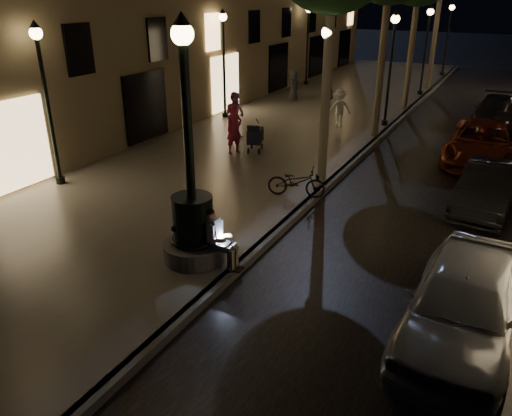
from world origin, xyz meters
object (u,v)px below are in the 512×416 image
Objects in this scene: car_third at (484,143)px; pedestrian_blue at (328,96)px; lamp_curb_d at (449,30)px; lamp_curb_c at (427,39)px; lamp_curb_b at (392,54)px; lamp_left_b at (224,50)px; car_front at (463,303)px; pedestrian_white at (339,108)px; pedestrian_red at (234,129)px; lamp_curb_a at (325,83)px; lamp_left_c at (308,34)px; fountain_lamppost at (193,217)px; bicycle at (296,182)px; lamp_left_a at (44,85)px; car_second at (489,188)px; seated_man_laptop at (217,236)px; pedestrian_pink at (235,114)px; stroller at (255,136)px; pedestrian_dark at (294,86)px; car_rear at (496,112)px.

pedestrian_blue is at bearing 151.96° from car_third.
lamp_curb_c is at bearing -90.00° from lamp_curb_d.
lamp_left_b is at bearing -164.27° from lamp_curb_b.
lamp_left_b is at bearing 137.55° from car_front.
lamp_curb_c reaches higher than pedestrian_white.
lamp_curb_a is at bearing -82.75° from pedestrian_red.
fountain_lamppost is at bearing -73.78° from lamp_left_c.
fountain_lamppost is 3.08× the size of bicycle.
lamp_curb_a is 1.07× the size of car_front.
lamp_left_a and lamp_left_b have the same top height.
seated_man_laptop is at bearing -121.94° from car_second.
fountain_lamppost is 1.30× the size of car_second.
lamp_curb_c is at bearing -98.75° from pedestrian_pink.
lamp_left_b is 5.86m from pedestrian_white.
lamp_curb_a is (0.09, 6.00, 2.33)m from seated_man_laptop.
car_third is 3.13× the size of pedestrian_white.
stroller is at bearing 108.18° from fountain_lamppost.
car_front is at bearing -70.58° from lamp_curb_b.
lamp_curb_a reaches higher than car_front.
seated_man_laptop is 22.12m from lamp_curb_c.
lamp_curb_c is at bearing 0.00° from lamp_left_c.
lamp_curb_a is 2.90× the size of pedestrian_blue.
pedestrian_blue is at bearing -113.83° from lamp_curb_c.
lamp_left_a reaches higher than seated_man_laptop.
lamp_left_b is 5.66m from pedestrian_dark.
fountain_lamppost reaches higher than pedestrian_white.
fountain_lamppost is at bearing -125.21° from car_second.
lamp_left_c is at bearing 8.96° from pedestrian_dark.
car_front reaches higher than bicycle.
seated_man_laptop is 8.38m from stroller.
lamp_left_c is 1.07× the size of car_front.
car_rear is 2.71× the size of pedestrian_white.
lamp_left_c is (-7.10, 16.00, 0.00)m from lamp_curb_a.
lamp_curb_b is 0.94× the size of car_third.
pedestrian_blue is (-7.95, 8.50, 0.37)m from car_second.
lamp_left_c is 3.02× the size of pedestrian_dark.
car_rear is at bearing -95.93° from pedestrian_dark.
lamp_curb_a is 4.00× the size of stroller.
lamp_left_c is 4.00× the size of stroller.
seated_man_laptop is 8.17m from pedestrian_red.
stroller is at bearing 112.16° from seated_man_laptop.
lamp_left_c is 2.63× the size of pedestrian_pink.
bicycle is (0.55, 4.45, -0.57)m from fountain_lamppost.
lamp_curb_b is at bearing 15.73° from lamp_left_b.
car_front is 11.37m from pedestrian_red.
lamp_left_a is 0.94× the size of car_third.
lamp_curb_c is 21.22m from lamp_left_a.
lamp_curb_d is at bearing 109.92° from car_rear.
lamp_curb_a is at bearing -45.92° from stroller.
car_third reaches higher than car_rear.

